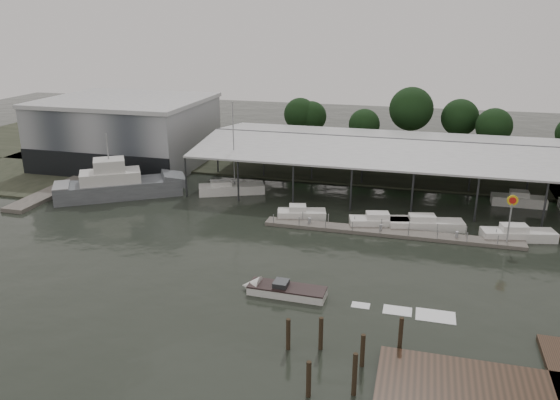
% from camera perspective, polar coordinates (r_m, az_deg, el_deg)
% --- Properties ---
extents(ground, '(200.00, 200.00, 0.00)m').
position_cam_1_polar(ground, '(54.90, -5.27, -5.90)').
color(ground, black).
rests_on(ground, ground).
extents(land_strip_far, '(140.00, 30.00, 0.30)m').
position_cam_1_polar(land_strip_far, '(93.27, 3.56, 4.61)').
color(land_strip_far, '#3F4332').
rests_on(land_strip_far, ground).
extents(land_strip_west, '(20.00, 40.00, 0.30)m').
position_cam_1_polar(land_strip_west, '(98.60, -21.45, 4.11)').
color(land_strip_west, '#3F4332').
rests_on(land_strip_west, ground).
extents(storage_warehouse, '(24.50, 20.50, 10.50)m').
position_cam_1_polar(storage_warehouse, '(90.92, -15.67, 6.94)').
color(storage_warehouse, '#93979D').
rests_on(storage_warehouse, ground).
extents(covered_boat_shed, '(58.24, 24.00, 6.96)m').
position_cam_1_polar(covered_boat_shed, '(76.57, 14.13, 5.59)').
color(covered_boat_shed, silver).
rests_on(covered_boat_shed, ground).
extents(trawler_dock, '(3.00, 18.00, 0.50)m').
position_cam_1_polar(trawler_dock, '(80.40, -22.23, 1.01)').
color(trawler_dock, slate).
rests_on(trawler_dock, ground).
extents(floating_dock, '(28.00, 2.00, 1.40)m').
position_cam_1_polar(floating_dock, '(61.12, 11.39, -3.36)').
color(floating_dock, slate).
rests_on(floating_dock, ground).
extents(shell_fuel_sign, '(1.10, 0.18, 5.55)m').
position_cam_1_polar(shell_fuel_sign, '(60.51, 23.00, -0.99)').
color(shell_fuel_sign, '#919497').
rests_on(shell_fuel_sign, ground).
extents(boardwalk_platform, '(15.00, 12.00, 0.50)m').
position_cam_1_polar(boardwalk_platform, '(39.35, 23.27, -18.09)').
color(boardwalk_platform, '#3A2417').
rests_on(boardwalk_platform, ground).
extents(grey_trawler, '(16.49, 12.58, 8.84)m').
position_cam_1_polar(grey_trawler, '(74.96, -16.39, 1.51)').
color(grey_trawler, slate).
rests_on(grey_trawler, ground).
extents(white_sailboat, '(9.05, 5.87, 12.53)m').
position_cam_1_polar(white_sailboat, '(73.80, -5.20, 1.19)').
color(white_sailboat, white).
rests_on(white_sailboat, ground).
extents(speedboat_underway, '(18.40, 2.69, 2.00)m').
position_cam_1_polar(speedboat_underway, '(47.56, 0.01, -9.38)').
color(speedboat_underway, white).
rests_on(speedboat_underway, ground).
extents(moored_cruiser_0, '(5.99, 3.49, 1.70)m').
position_cam_1_polar(moored_cruiser_0, '(64.36, 2.23, -1.45)').
color(moored_cruiser_0, white).
rests_on(moored_cruiser_0, ground).
extents(moored_cruiser_1, '(7.57, 3.85, 1.70)m').
position_cam_1_polar(moored_cruiser_1, '(62.96, 10.52, -2.24)').
color(moored_cruiser_1, white).
rests_on(moored_cruiser_1, ground).
extents(moored_cruiser_2, '(8.47, 3.85, 1.70)m').
position_cam_1_polar(moored_cruiser_2, '(63.39, 14.97, -2.43)').
color(moored_cruiser_2, white).
rests_on(moored_cruiser_2, ground).
extents(moored_cruiser_3, '(7.93, 3.77, 1.70)m').
position_cam_1_polar(moored_cruiser_3, '(63.74, 23.57, -3.29)').
color(moored_cruiser_3, white).
rests_on(moored_cruiser_3, ground).
extents(mooring_pilings, '(8.08, 7.04, 3.64)m').
position_cam_1_polar(mooring_pilings, '(38.65, 6.26, -15.73)').
color(mooring_pilings, '#382D1C').
rests_on(mooring_pilings, ground).
extents(horizon_tree_line, '(64.34, 10.82, 11.26)m').
position_cam_1_polar(horizon_tree_line, '(96.98, 18.00, 7.94)').
color(horizon_tree_line, '#312316').
rests_on(horizon_tree_line, ground).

